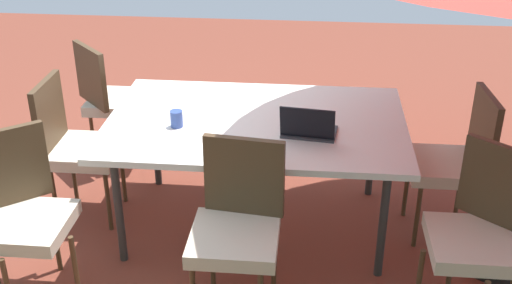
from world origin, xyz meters
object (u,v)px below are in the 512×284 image
object	(u,v)px
chair_northeast	(21,210)
cup	(177,119)
chair_northwest	(481,229)
chair_north	(237,223)
chair_southeast	(112,96)
laptop	(309,129)
chair_west	(456,157)
dining_table	(256,127)
chair_east	(75,142)

from	to	relation	value
chair_northeast	cup	size ratio (longest dim) A/B	9.40
chair_northwest	chair_north	xyz separation A→B (m)	(1.27, 0.06, 0.00)
chair_southeast	laptop	world-z (taller)	laptop
chair_northeast	laptop	world-z (taller)	laptop
chair_southeast	chair_northwest	bearing A→B (deg)	-166.44
chair_west	chair_north	xyz separation A→B (m)	(1.29, 0.86, 0.00)
dining_table	chair_southeast	world-z (taller)	chair_southeast
chair_west	laptop	world-z (taller)	laptop
chair_northwest	chair_southeast	distance (m)	2.91
dining_table	chair_north	bearing A→B (deg)	88.41
chair_west	chair_east	distance (m)	2.47
chair_northwest	cup	size ratio (longest dim) A/B	9.40
chair_east	chair_north	world-z (taller)	same
chair_northeast	chair_east	bearing A→B (deg)	50.98
chair_north	laptop	xyz separation A→B (m)	(-0.35, -0.62, 0.27)
chair_east	chair_southeast	world-z (taller)	same
dining_table	chair_north	distance (m)	0.84
chair_northeast	chair_east	size ratio (longest dim) A/B	1.00
chair_northeast	chair_west	distance (m)	2.62
chair_west	dining_table	bearing A→B (deg)	-92.30
dining_table	chair_east	world-z (taller)	chair_east
laptop	chair_west	bearing A→B (deg)	-158.20
dining_table	chair_northeast	world-z (taller)	chair_northeast
dining_table	chair_west	distance (m)	1.28
dining_table	chair_northeast	bearing A→B (deg)	33.77
chair_west	chair_east	bearing A→B (deg)	-93.72
chair_east	laptop	distance (m)	1.58
chair_northeast	dining_table	bearing A→B (deg)	-4.86
chair_west	cup	distance (m)	1.77
dining_table	chair_northeast	size ratio (longest dim) A/B	1.91
laptop	chair_northeast	bearing A→B (deg)	28.87
chair_northeast	chair_southeast	world-z (taller)	same
dining_table	chair_north	xyz separation A→B (m)	(0.02, 0.82, -0.18)
chair_northwest	chair_west	world-z (taller)	same
chair_west	chair_north	distance (m)	1.55
dining_table	cup	world-z (taller)	cup
chair_northeast	chair_northwest	distance (m)	2.46
chair_southeast	cup	bearing A→B (deg)	173.38
chair_northeast	chair_northwest	bearing A→B (deg)	-37.38
chair_northwest	cup	bearing A→B (deg)	-160.12
dining_table	chair_southeast	size ratio (longest dim) A/B	1.91
dining_table	chair_northeast	distance (m)	1.47
chair_southeast	chair_north	size ratio (longest dim) A/B	1.00
chair_west	cup	xyz separation A→B (m)	(1.74, 0.19, 0.28)
chair_west	cup	size ratio (longest dim) A/B	9.40
chair_east	chair_north	bearing A→B (deg)	-126.10
chair_northwest	laptop	world-z (taller)	laptop
chair_west	chair_northeast	bearing A→B (deg)	-75.25
chair_east	cup	bearing A→B (deg)	-103.38
chair_north	laptop	world-z (taller)	laptop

